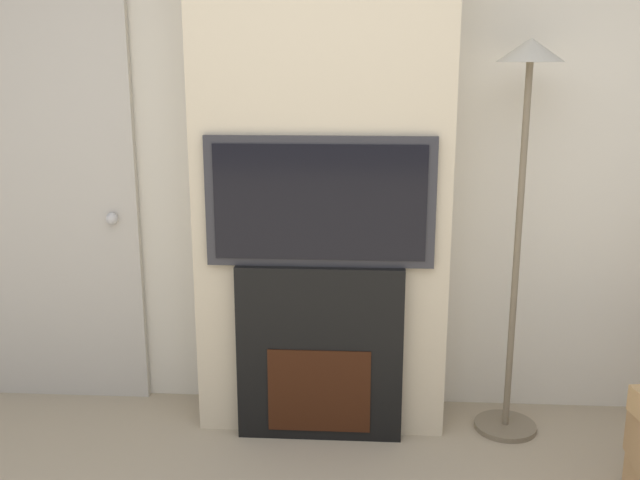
% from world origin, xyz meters
% --- Properties ---
extents(wall_back, '(6.00, 0.06, 2.70)m').
position_xyz_m(wall_back, '(0.00, 2.03, 1.35)').
color(wall_back, silver).
rests_on(wall_back, ground_plane).
extents(chimney_breast, '(1.15, 0.36, 2.70)m').
position_xyz_m(chimney_breast, '(0.00, 1.82, 1.35)').
color(chimney_breast, beige).
rests_on(chimney_breast, ground_plane).
extents(fireplace, '(0.76, 0.15, 0.83)m').
position_xyz_m(fireplace, '(0.00, 1.64, 0.41)').
color(fireplace, black).
rests_on(fireplace, ground_plane).
extents(television, '(1.01, 0.07, 0.58)m').
position_xyz_m(television, '(0.00, 1.64, 1.11)').
color(television, '#2D2D33').
rests_on(television, fireplace).
extents(floor_lamp, '(0.29, 0.29, 1.81)m').
position_xyz_m(floor_lamp, '(0.88, 1.73, 1.33)').
color(floor_lamp, '#726651').
rests_on(floor_lamp, ground_plane).
extents(entry_door, '(0.81, 0.09, 2.00)m').
position_xyz_m(entry_door, '(-1.32, 1.97, 1.00)').
color(entry_door, '#BCB7AD').
rests_on(entry_door, ground_plane).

